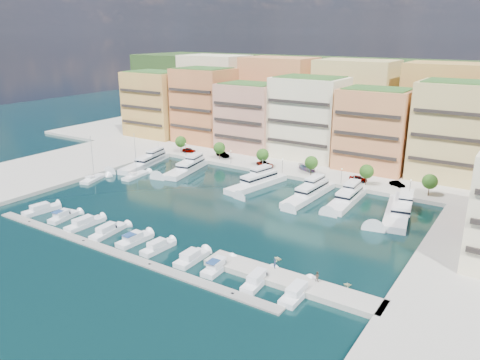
{
  "coord_description": "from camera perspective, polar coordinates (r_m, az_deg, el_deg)",
  "views": [
    {
      "loc": [
        60.85,
        -84.2,
        40.19
      ],
      "look_at": [
        2.11,
        5.59,
        6.0
      ],
      "focal_mm": 35.0,
      "sensor_mm": 36.0,
      "label": 1
    }
  ],
  "objects": [
    {
      "name": "yacht_6",
      "position": [
        113.14,
        18.78,
        -3.47
      ],
      "size": [
        8.95,
        21.92,
        7.3
      ],
      "color": "white",
      "rests_on": "ground"
    },
    {
      "name": "backblock_2",
      "position": [
        169.5,
        13.77,
        8.97
      ],
      "size": [
        26.0,
        18.0,
        30.0
      ],
      "primitive_type": "cube",
      "color": "tan",
      "rests_on": "north_quay"
    },
    {
      "name": "cruiser_4",
      "position": [
        96.14,
        -12.78,
        -7.13
      ],
      "size": [
        3.18,
        7.79,
        2.66
      ],
      "color": "silver",
      "rests_on": "ground"
    },
    {
      "name": "cruiser_1",
      "position": [
        112.15,
        -20.75,
        -4.22
      ],
      "size": [
        3.38,
        7.41,
        2.66
      ],
      "color": "silver",
      "rests_on": "ground"
    },
    {
      "name": "tree_1",
      "position": [
        149.36,
        -2.53,
        3.93
      ],
      "size": [
        3.8,
        3.8,
        5.65
      ],
      "color": "#473323",
      "rests_on": "north_quay"
    },
    {
      "name": "tree_2",
      "position": [
        140.89,
        2.78,
        3.08
      ],
      "size": [
        3.8,
        3.8,
        5.65
      ],
      "color": "#473323",
      "rests_on": "north_quay"
    },
    {
      "name": "cruiser_8",
      "position": [
        79.85,
        2.21,
        -12.1
      ],
      "size": [
        3.04,
        8.68,
        2.55
      ],
      "color": "silver",
      "rests_on": "ground"
    },
    {
      "name": "cruiser_7",
      "position": [
        83.85,
        -2.74,
        -10.54
      ],
      "size": [
        2.85,
        7.58,
        2.66
      ],
      "color": "silver",
      "rests_on": "ground"
    },
    {
      "name": "car_3",
      "position": [
        138.99,
        8.19,
        1.47
      ],
      "size": [
        6.19,
        4.41,
        1.66
      ],
      "primitive_type": "imported",
      "rotation": [
        0.0,
        0.0,
        1.16
      ],
      "color": "gray",
      "rests_on": "north_quay"
    },
    {
      "name": "yacht_5",
      "position": [
        117.7,
        12.93,
        -2.13
      ],
      "size": [
        5.05,
        18.68,
        7.3
      ],
      "color": "white",
      "rests_on": "ground"
    },
    {
      "name": "yacht_1",
      "position": [
        141.25,
        -6.45,
        1.49
      ],
      "size": [
        8.39,
        20.25,
        7.3
      ],
      "color": "white",
      "rests_on": "ground"
    },
    {
      "name": "yacht_4",
      "position": [
        119.79,
        8.53,
        -1.58
      ],
      "size": [
        5.35,
        21.64,
        7.3
      ],
      "color": "white",
      "rests_on": "ground"
    },
    {
      "name": "cruiser_3",
      "position": [
        101.34,
        -15.78,
        -6.06
      ],
      "size": [
        3.32,
        9.17,
        2.55
      ],
      "color": "silver",
      "rests_on": "ground"
    },
    {
      "name": "apartment_4",
      "position": [
        142.91,
        16.04,
        5.94
      ],
      "size": [
        20.0,
        15.5,
        23.8
      ],
      "color": "#CC754C",
      "rests_on": "north_quay"
    },
    {
      "name": "car_2",
      "position": [
        141.86,
        3.1,
        1.94
      ],
      "size": [
        6.21,
        4.11,
        1.58
      ],
      "primitive_type": "imported",
      "rotation": [
        0.0,
        0.0,
        1.29
      ],
      "color": "gray",
      "rests_on": "north_quay"
    },
    {
      "name": "sailboat_1",
      "position": [
        138.4,
        -17.51,
        0.09
      ],
      "size": [
        5.17,
        9.13,
        13.2
      ],
      "color": "white",
      "rests_on": "ground"
    },
    {
      "name": "backblock_0",
      "position": [
        197.57,
        -3.05,
        10.62
      ],
      "size": [
        26.0,
        18.0,
        30.0
      ],
      "primitive_type": "cube",
      "color": "#FAEFC1",
      "rests_on": "north_quay"
    },
    {
      "name": "lamppost_2",
      "position": [
        135.43,
        5.19,
        2.03
      ],
      "size": [
        0.3,
        0.3,
        4.2
      ],
      "color": "black",
      "rests_on": "north_quay"
    },
    {
      "name": "sailboat_2",
      "position": [
        138.33,
        -12.63,
        0.48
      ],
      "size": [
        3.7,
        9.53,
        13.2
      ],
      "color": "white",
      "rests_on": "ground"
    },
    {
      "name": "ground",
      "position": [
        111.39,
        -2.49,
        -3.49
      ],
      "size": [
        400.0,
        400.0,
        0.0
      ],
      "primitive_type": "plane",
      "color": "black",
      "rests_on": "ground"
    },
    {
      "name": "south_pontoon",
      "position": [
        92.89,
        -15.0,
        -8.61
      ],
      "size": [
        72.0,
        2.2,
        0.35
      ],
      "primitive_type": "cube",
      "color": "gray",
      "rests_on": "ground"
    },
    {
      "name": "lamppost_0",
      "position": [
        154.98,
        -6.64,
        3.98
      ],
      "size": [
        0.3,
        0.3,
        4.2
      ],
      "color": "black",
      "rests_on": "north_quay"
    },
    {
      "name": "apartment_2",
      "position": [
        160.67,
        1.18,
        7.68
      ],
      "size": [
        20.0,
        15.5,
        22.8
      ],
      "color": "tan",
      "rests_on": "north_quay"
    },
    {
      "name": "car_5",
      "position": [
        130.29,
        18.61,
        -0.46
      ],
      "size": [
        4.51,
        3.11,
        1.41
      ],
      "primitive_type": "imported",
      "rotation": [
        0.0,
        0.0,
        1.15
      ],
      "color": "gray",
      "rests_on": "north_quay"
    },
    {
      "name": "backblock_1",
      "position": [
        181.61,
        4.73,
        9.96
      ],
      "size": [
        26.0,
        18.0,
        30.0
      ],
      "primitive_type": "cube",
      "color": "#CC754C",
      "rests_on": "north_quay"
    },
    {
      "name": "tree_5",
      "position": [
        124.67,
        22.14,
        -0.19
      ],
      "size": [
        3.8,
        3.8,
        5.65
      ],
      "color": "#473323",
      "rests_on": "north_quay"
    },
    {
      "name": "cruiser_6",
      "position": [
        87.12,
        -5.95,
        -9.5
      ],
      "size": [
        2.85,
        7.51,
        2.55
      ],
      "color": "silver",
      "rests_on": "ground"
    },
    {
      "name": "cruiser_5",
      "position": [
        92.05,
        -9.98,
        -8.12
      ],
      "size": [
        2.85,
        7.65,
        2.55
      ],
      "color": "silver",
      "rests_on": "ground"
    },
    {
      "name": "backblock_3",
      "position": [
        162.11,
        23.85,
        7.6
      ],
      "size": [
        26.0,
        18.0,
        30.0
      ],
      "primitive_type": "cube",
      "color": "gold",
      "rests_on": "north_quay"
    },
    {
      "name": "apartment_5",
      "position": [
        139.9,
        24.96,
        5.36
      ],
      "size": [
        22.0,
        16.5,
        26.8
      ],
      "color": "tan",
      "rests_on": "north_quay"
    },
    {
      "name": "tender_3",
      "position": [
        80.99,
        12.98,
        -12.29
      ],
      "size": [
        1.65,
        1.53,
        0.71
      ],
      "primitive_type": "imported",
      "rotation": [
        0.0,
        0.0,
        1.89
      ],
      "color": "beige",
      "rests_on": "ground"
    },
    {
      "name": "apartment_3",
      "position": [
        152.29,
        8.36,
        7.51
      ],
      "size": [
        22.0,
        16.5,
        25.8
      ],
      "color": "#FAEFC1",
      "rests_on": "north_quay"
    },
    {
      "name": "west_quay",
      "position": [
        150.04,
        -24.03,
        0.57
      ],
      "size": [
        34.0,
        76.0,
        2.0
      ],
      "primitive_type": "cube",
      "color": "#9E998E",
      "rests_on": "ground"
    },
    {
      "name": "tree_3",
      "position": [
        133.8,
        8.69,
        2.1
      ],
      "size": [
        3.8,
        3.8,
        5.65
      ],
      "color": "#473323",
      "rests_on": "north_quay"
    },
    {
      "name": "tree_0",
      "position": [
        159.0,
        -7.24,
        4.65
      ],
      "size": [
        3.8,
        3.8,
        5.65
      ],
      "color": "#473323",
      "rests_on": "north_quay"
    },
    {
      "name": "lamppost_4",
      "position": [
        123.52,
        20.07,
        -0.56
      ],
      "size": [
        0.3,
        0.3,
        4.2
      ],
      "color": "black",
      "rests_on": "north_quay"
    },
    {
      "name": "lamppost_3",
      "position": [
        128.35,
        12.29,
        0.8
      ],
      "size": [
        0.3,
        0.3,
        4.2
      ],
      "color": "black",
      "rests_on": "north_quay"
    },
    {
      "name": "tree_4",
      "position": [
        128.32,
        15.18,
        1.01
      ],
      "size": [
        3.8,
        3.8,
        5.65
      ],
      "color": "#473323",
      "rests_on": "north_quay"
    },
    {
      "name": "person_0",
      "position": [
        82.27,
        4.27,
        -10.1
      ],
      "size": [
        0.77,
        0.79,
        1.83
      ],
      "primitive_type": "imported",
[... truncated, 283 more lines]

